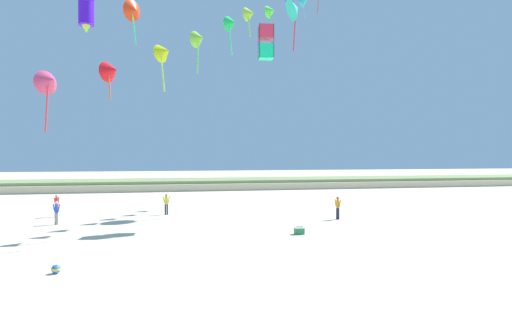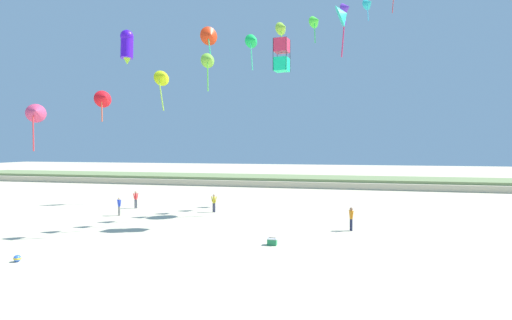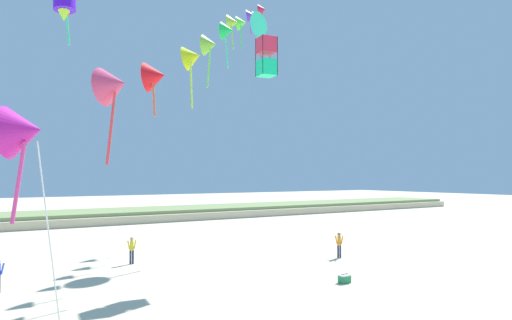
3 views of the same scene
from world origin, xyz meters
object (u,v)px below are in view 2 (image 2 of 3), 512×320
object	(u,v)px
large_kite_high_solo	(127,46)
large_kite_outer_drift	(210,36)
person_far_left	(214,202)
beach_ball	(17,258)
beach_cooler	(272,242)
person_near_left	(136,198)
large_kite_mid_trail	(282,55)
person_mid_center	(119,205)
large_kite_low_lead	(343,15)
person_near_right	(351,217)

from	to	relation	value
large_kite_high_solo	large_kite_outer_drift	world-z (taller)	large_kite_outer_drift
person_far_left	beach_ball	distance (m)	18.02
large_kite_outer_drift	beach_cooler	size ratio (longest dim) A/B	7.20
person_near_left	large_kite_mid_trail	xyz separation A→B (m)	(15.29, -4.96, 11.97)
beach_cooler	beach_ball	distance (m)	13.92
person_mid_center	beach_cooler	distance (m)	16.63
large_kite_mid_trail	beach_ball	world-z (taller)	large_kite_mid_trail
large_kite_low_lead	large_kite_high_solo	xyz separation A→B (m)	(-16.56, -8.65, -3.87)
person_mid_center	large_kite_mid_trail	world-z (taller)	large_kite_mid_trail
person_near_left	beach_ball	xyz separation A→B (m)	(3.56, -17.85, -0.80)
person_near_left	person_near_right	size ratio (longest dim) A/B	1.01
large_kite_mid_trail	beach_cooler	size ratio (longest dim) A/B	4.23
large_kite_low_lead	large_kite_mid_trail	xyz separation A→B (m)	(-4.39, -7.21, -4.94)
person_near_left	person_far_left	world-z (taller)	person_near_left
person_near_left	beach_cooler	size ratio (longest dim) A/B	2.95
person_near_right	person_mid_center	size ratio (longest dim) A/B	1.05
person_near_left	person_mid_center	bearing A→B (deg)	-78.87
person_mid_center	large_kite_high_solo	size ratio (longest dim) A/B	0.59
large_kite_outer_drift	beach_cooler	world-z (taller)	large_kite_outer_drift
person_near_left	beach_ball	world-z (taller)	person_near_left
large_kite_low_lead	large_kite_outer_drift	world-z (taller)	large_kite_outer_drift
person_mid_center	beach_cooler	xyz separation A→B (m)	(15.01, -7.13, -0.71)
person_near_right	beach_ball	distance (m)	20.78
person_far_left	beach_cooler	size ratio (longest dim) A/B	2.89
large_kite_mid_trail	beach_ball	size ratio (longest dim) A/B	6.74
person_far_left	large_kite_low_lead	bearing A→B (deg)	13.34
person_near_right	large_kite_mid_trail	distance (m)	13.10
person_near_left	beach_cooler	xyz separation A→B (m)	(15.82, -11.26, -0.77)
person_near_left	beach_cooler	world-z (taller)	person_near_left
person_near_right	large_kite_low_lead	world-z (taller)	large_kite_low_lead
person_near_right	large_kite_outer_drift	bearing A→B (deg)	141.27
person_near_left	large_kite_high_solo	distance (m)	14.85
person_far_left	large_kite_outer_drift	size ratio (longest dim) A/B	0.40
large_kite_low_lead	large_kite_outer_drift	size ratio (longest dim) A/B	1.18
large_kite_outer_drift	beach_ball	distance (m)	30.01
person_near_right	large_kite_outer_drift	xyz separation A→B (m)	(-15.02, 12.04, 17.07)
person_near_right	beach_ball	size ratio (longest dim) A/B	4.65
beach_ball	large_kite_mid_trail	bearing A→B (deg)	47.70
person_near_left	person_near_right	bearing A→B (deg)	-15.94
large_kite_high_solo	large_kite_outer_drift	xyz separation A→B (m)	(2.37, 12.58, 4.02)
large_kite_low_lead	large_kite_mid_trail	bearing A→B (deg)	-121.32
person_near_left	large_kite_low_lead	xyz separation A→B (m)	(19.67, 2.25, 16.90)
person_near_right	large_kite_low_lead	bearing A→B (deg)	95.86
large_kite_mid_trail	person_mid_center	bearing A→B (deg)	176.75
large_kite_low_lead	large_kite_outer_drift	distance (m)	14.73
person_near_right	beach_ball	bearing A→B (deg)	-144.72
person_far_left	beach_cooler	world-z (taller)	person_far_left
person_mid_center	beach_ball	size ratio (longest dim) A/B	4.42
person_near_right	person_far_left	xyz separation A→B (m)	(-12.27, 5.39, -0.01)
large_kite_mid_trail	person_far_left	bearing A→B (deg)	147.49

